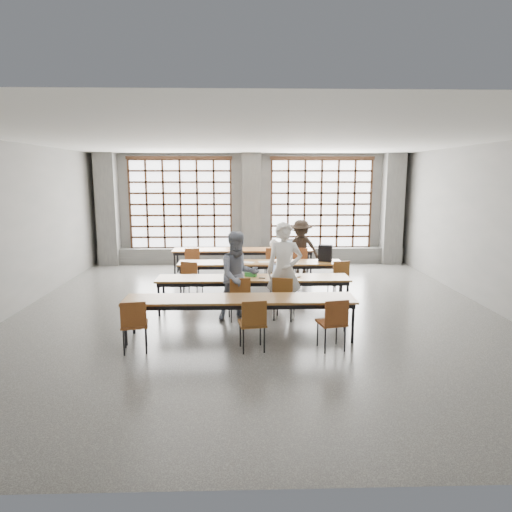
{
  "coord_description": "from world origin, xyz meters",
  "views": [
    {
      "loc": [
        -0.27,
        -9.22,
        2.84
      ],
      "look_at": [
        0.01,
        0.4,
        1.12
      ],
      "focal_mm": 32.0,
      "sensor_mm": 36.0,
      "label": 1
    }
  ],
  "objects": [
    {
      "name": "chair_front_right",
      "position": [
        0.52,
        -0.59,
        0.54
      ],
      "size": [
        0.52,
        0.52,
        0.88
      ],
      "color": "brown",
      "rests_on": "floor"
    },
    {
      "name": "column_mid",
      "position": [
        0.0,
        5.22,
        1.75
      ],
      "size": [
        0.6,
        0.55,
        3.5
      ],
      "primitive_type": "cube",
      "color": "#50504E",
      "rests_on": "floor"
    },
    {
      "name": "chair_mid_left",
      "position": [
        -1.47,
        1.1,
        0.54
      ],
      "size": [
        0.52,
        0.52,
        0.88
      ],
      "color": "brown",
      "rests_on": "floor"
    },
    {
      "name": "student_male",
      "position": [
        0.54,
        -0.46,
        0.96
      ],
      "size": [
        0.73,
        0.5,
        1.93
      ],
      "primitive_type": "imported",
      "rotation": [
        0.0,
        0.0,
        -0.06
      ],
      "color": "white",
      "rests_on": "floor"
    },
    {
      "name": "window_right",
      "position": [
        2.25,
        5.42,
        1.9
      ],
      "size": [
        3.32,
        0.12,
        3.0
      ],
      "color": "white",
      "rests_on": "wall_back"
    },
    {
      "name": "desk_row_a",
      "position": [
        -0.27,
        3.68,
        0.66
      ],
      "size": [
        4.0,
        0.7,
        0.73
      ],
      "color": "brown",
      "rests_on": "floor"
    },
    {
      "name": "laptop_back",
      "position": [
        1.07,
        3.79,
        0.79
      ],
      "size": [
        0.41,
        0.37,
        0.26
      ],
      "color": "#B1B1B6",
      "rests_on": "desk_row_a"
    },
    {
      "name": "paper_sheet_b",
      "position": [
        -0.14,
        1.68,
        0.73
      ],
      "size": [
        0.36,
        0.31,
        0.0
      ],
      "primitive_type": "cube",
      "rotation": [
        0.0,
        0.0,
        -0.4
      ],
      "color": "silver",
      "rests_on": "desk_row_b"
    },
    {
      "name": "chair_mid_right",
      "position": [
        1.97,
        1.1,
        0.54
      ],
      "size": [
        0.49,
        0.49,
        0.88
      ],
      "color": "brown",
      "rests_on": "floor"
    },
    {
      "name": "sill_ledge",
      "position": [
        0.0,
        5.3,
        0.25
      ],
      "size": [
        9.8,
        0.35,
        0.5
      ],
      "primitive_type": "cube",
      "color": "#50504E",
      "rests_on": "floor"
    },
    {
      "name": "backpack",
      "position": [
        1.76,
        1.78,
        0.93
      ],
      "size": [
        0.37,
        0.29,
        0.4
      ],
      "primitive_type": "cube",
      "rotation": [
        0.0,
        0.0,
        -0.34
      ],
      "color": "black",
      "rests_on": "desk_row_b"
    },
    {
      "name": "red_pouch",
      "position": [
        -2.03,
        -2.11,
        0.5
      ],
      "size": [
        0.2,
        0.08,
        0.06
      ],
      "primitive_type": "cube",
      "rotation": [
        0.0,
        0.0,
        0.01
      ],
      "color": "#A32814",
      "rests_on": "chair_near_left"
    },
    {
      "name": "wall_right",
      "position": [
        5.0,
        0.0,
        1.75
      ],
      "size": [
        0.0,
        11.0,
        11.0
      ],
      "primitive_type": "plane",
      "rotation": [
        1.57,
        0.0,
        -1.57
      ],
      "color": "slate",
      "rests_on": "floor"
    },
    {
      "name": "ceiling",
      "position": [
        0.0,
        0.0,
        3.5
      ],
      "size": [
        11.0,
        11.0,
        0.0
      ],
      "primitive_type": "plane",
      "rotation": [
        3.14,
        0.0,
        0.0
      ],
      "color": "silver",
      "rests_on": "floor"
    },
    {
      "name": "window_left",
      "position": [
        -2.25,
        5.42,
        1.9
      ],
      "size": [
        3.32,
        0.12,
        3.0
      ],
      "color": "white",
      "rests_on": "wall_back"
    },
    {
      "name": "chair_back_mid",
      "position": [
        0.54,
        3.05,
        0.54
      ],
      "size": [
        0.45,
        0.46,
        0.88
      ],
      "color": "brown",
      "rests_on": "floor"
    },
    {
      "name": "paper_sheet_a",
      "position": [
        -0.44,
        1.78,
        0.73
      ],
      "size": [
        0.34,
        0.29,
        0.0
      ],
      "primitive_type": "cube",
      "rotation": [
        0.0,
        0.0,
        -0.29
      ],
      "color": "silver",
      "rests_on": "desk_row_b"
    },
    {
      "name": "desk_row_b",
      "position": [
        0.16,
        1.73,
        0.66
      ],
      "size": [
        4.0,
        0.7,
        0.73
      ],
      "color": "brown",
      "rests_on": "floor"
    },
    {
      "name": "student_back",
      "position": [
        1.33,
        3.18,
        0.81
      ],
      "size": [
        1.18,
        0.89,
        1.61
      ],
      "primitive_type": "imported",
      "rotation": [
        0.0,
        0.0,
        -0.31
      ],
      "color": "black",
      "rests_on": "floor"
    },
    {
      "name": "wall_left",
      "position": [
        -5.0,
        0.0,
        1.75
      ],
      "size": [
        0.0,
        11.0,
        11.0
      ],
      "primitive_type": "plane",
      "rotation": [
        1.57,
        0.0,
        1.57
      ],
      "color": "slate",
      "rests_on": "floor"
    },
    {
      "name": "plastic_bag",
      "position": [
        0.63,
        3.73,
        0.87
      ],
      "size": [
        0.3,
        0.26,
        0.29
      ],
      "primitive_type": "ellipsoid",
      "rotation": [
        0.0,
        0.0,
        0.2
      ],
      "color": "silver",
      "rests_on": "desk_row_a"
    },
    {
      "name": "chair_back_right",
      "position": [
        1.31,
        3.05,
        0.54
      ],
      "size": [
        0.51,
        0.51,
        0.88
      ],
      "color": "maroon",
      "rests_on": "floor"
    },
    {
      "name": "wall_back",
      "position": [
        0.0,
        5.5,
        1.75
      ],
      "size": [
        10.0,
        0.0,
        10.0
      ],
      "primitive_type": "plane",
      "rotation": [
        1.57,
        0.0,
        0.0
      ],
      "color": "slate",
      "rests_on": "floor"
    },
    {
      "name": "paper_sheet_c",
      "position": [
        0.26,
        1.73,
        0.73
      ],
      "size": [
        0.32,
        0.25,
        0.0
      ],
      "primitive_type": "cube",
      "rotation": [
        0.0,
        0.0,
        0.14
      ],
      "color": "silver",
      "rests_on": "desk_row_b"
    },
    {
      "name": "chair_near_mid",
      "position": [
        -0.12,
        -2.19,
        0.54
      ],
      "size": [
        0.48,
        0.48,
        0.88
      ],
      "color": "brown",
      "rests_on": "floor"
    },
    {
      "name": "mouse",
      "position": [
        0.89,
        0.02,
        0.75
      ],
      "size": [
        0.11,
        0.08,
        0.04
      ],
      "primitive_type": "ellipsoid",
      "rotation": [
        0.0,
        0.0,
        -0.15
      ],
      "color": "white",
      "rests_on": "desk_row_c"
    },
    {
      "name": "desk_row_d",
      "position": [
        -0.33,
        -1.56,
        0.66
      ],
      "size": [
        4.0,
        0.7,
        0.73
      ],
      "color": "brown",
      "rests_on": "floor"
    },
    {
      "name": "desk_row_c",
      "position": [
        -0.06,
        0.04,
        0.66
      ],
      "size": [
        4.0,
        0.7,
        0.73
      ],
      "color": "brown",
      "rests_on": "floor"
    },
    {
      "name": "chair_mid_centre",
      "position": [
        0.56,
        1.1,
        0.54
      ],
      "size": [
        0.42,
        0.43,
        0.88
      ],
      "color": "maroon",
      "rests_on": "floor"
    },
    {
      "name": "chair_back_left",
      "position": [
        -1.66,
        3.05,
        0.54
      ],
      "size": [
        0.47,
        0.48,
        0.88
      ],
      "color": "brown",
      "rests_on": "floor"
    },
    {
      "name": "floor",
      "position": [
        0.0,
        0.0,
        0.0
      ],
      "size": [
        11.0,
        11.0,
        0.0
      ],
      "primitive_type": "plane",
      "color": "#494947",
      "rests_on": "ground"
    },
    {
      "name": "column_right",
      "position": [
        4.5,
        5.22,
        1.75
      ],
      "size": [
        0.6,
        0.55,
        3.5
      ],
      "primitive_type": "cube",
      "color": "#50504E",
      "rests_on": "floor"
    },
    {
      "name": "laptop_front",
      "position": [
        0.51,
        0.15,
        0.79
      ],
      "size": [
        0.43,
        0.39,
        0.26
      ],
      "color": "#BDBCC2",
      "rests_on": "desk_row_c"
    },
    {
      "name": "chair_near_left",
      "position": [
        -2.01,
        -2.19,
        0.54
      ],
      "size": [
        0.49,
        0.49,
        0.88
      ],
      "color": "brown",
      "rests_on": "floor"
    },
    {
      "name": "student_female",
      "position": [
        -0.36,
        -0.46,
        0.88
      ],
      "size": [
        1.03,
        0.92,
        1.75
      ],
      "primitive_type": "imported",
      "rotation": [
        0.0,
        0.0,
        0.36
      ],
      "color": "#1A294E",
      "rests_on": "floor"
    },
    {
      "name": "chair_near_right",
      "position": [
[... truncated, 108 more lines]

